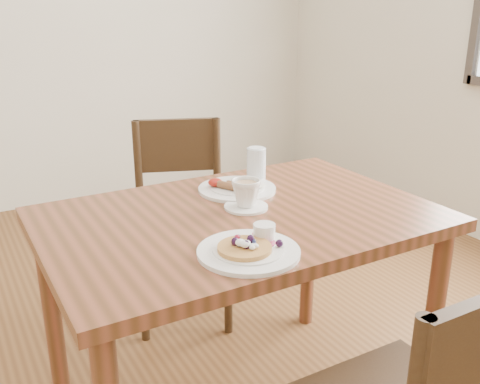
# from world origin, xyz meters

# --- Properties ---
(dining_table) EXTENTS (1.20, 0.80, 0.75)m
(dining_table) POSITION_xyz_m (0.00, 0.00, 0.65)
(dining_table) COLOR brown
(dining_table) RESTS_ON ground
(chair_far) EXTENTS (0.54, 0.54, 0.88)m
(chair_far) POSITION_xyz_m (0.11, 0.72, 0.49)
(chair_far) COLOR #312112
(chair_far) RESTS_ON ground
(pancake_plate) EXTENTS (0.27, 0.27, 0.06)m
(pancake_plate) POSITION_xyz_m (-0.12, -0.26, 0.76)
(pancake_plate) COLOR white
(pancake_plate) RESTS_ON dining_table
(breakfast_plate) EXTENTS (0.27, 0.27, 0.04)m
(breakfast_plate) POSITION_xyz_m (0.09, 0.19, 0.76)
(breakfast_plate) COLOR white
(breakfast_plate) RESTS_ON dining_table
(teacup_saucer) EXTENTS (0.14, 0.14, 0.09)m
(teacup_saucer) POSITION_xyz_m (0.04, 0.03, 0.79)
(teacup_saucer) COLOR white
(teacup_saucer) RESTS_ON dining_table
(water_glass) EXTENTS (0.07, 0.07, 0.12)m
(water_glass) POSITION_xyz_m (0.22, 0.26, 0.81)
(water_glass) COLOR silver
(water_glass) RESTS_ON dining_table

